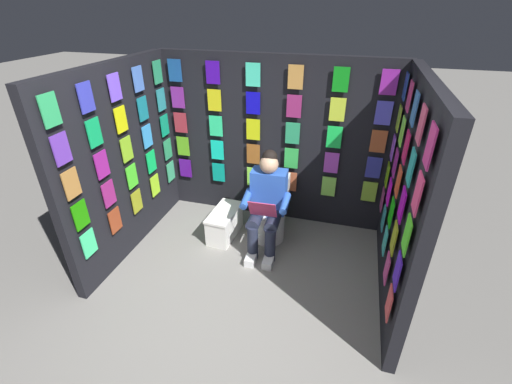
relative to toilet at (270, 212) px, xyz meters
name	(u,v)px	position (x,y,z in m)	size (l,w,h in m)	color
ground_plane	(218,331)	(0.09, 1.56, -0.33)	(30.00, 30.00, 0.00)	gray
display_wall_back	(274,142)	(0.09, -0.50, 0.72)	(2.91, 0.14, 2.09)	black
display_wall_left	(404,199)	(-1.36, 0.55, 0.73)	(0.14, 2.02, 2.09)	black
display_wall_right	(123,162)	(1.55, 0.55, 0.73)	(0.14, 2.02, 2.09)	black
toilet	(270,212)	(0.00, 0.00, 0.00)	(0.41, 0.56, 0.77)	white
person_reading	(267,203)	(-0.01, 0.23, 0.27)	(0.54, 0.69, 1.19)	blue
comic_longbox_near	(225,223)	(0.54, 0.17, -0.15)	(0.31, 0.60, 0.36)	white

